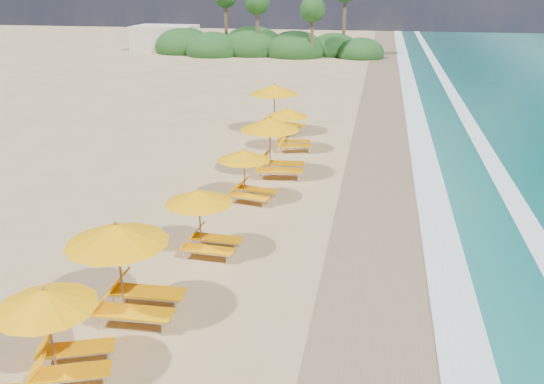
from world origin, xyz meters
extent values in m
plane|color=tan|center=(0.00, 0.00, 0.00)|extent=(160.00, 160.00, 0.00)
cube|color=#8D7454|center=(4.00, 0.00, 0.01)|extent=(4.00, 160.00, 0.01)
cube|color=white|center=(5.50, 0.00, 0.03)|extent=(1.20, 160.00, 0.01)
cube|color=white|center=(8.50, 0.00, 0.02)|extent=(0.80, 160.00, 0.01)
cylinder|color=olive|center=(-2.98, -8.43, 1.00)|extent=(0.05, 0.05, 2.01)
cone|color=#FFA705|center=(-2.98, -8.43, 1.84)|extent=(2.66, 2.66, 0.40)
sphere|color=olive|center=(-2.98, -8.43, 2.06)|extent=(0.07, 0.07, 0.07)
cylinder|color=olive|center=(-2.56, -6.00, 1.20)|extent=(0.06, 0.06, 2.39)
cone|color=#FFA705|center=(-2.56, -6.00, 2.19)|extent=(2.54, 2.54, 0.48)
sphere|color=olive|center=(-2.56, -6.00, 2.46)|extent=(0.09, 0.09, 0.09)
cylinder|color=olive|center=(-1.73, -2.38, 0.99)|extent=(0.05, 0.05, 1.98)
cone|color=#FFA705|center=(-1.73, -2.38, 1.81)|extent=(2.14, 2.14, 0.40)
sphere|color=olive|center=(-1.73, -2.38, 2.03)|extent=(0.07, 0.07, 0.07)
cylinder|color=olive|center=(-1.46, 2.16, 0.96)|extent=(0.05, 0.05, 1.91)
cone|color=#FFA705|center=(-1.46, 2.16, 1.75)|extent=(2.29, 2.29, 0.38)
sphere|color=olive|center=(-1.46, 2.16, 1.96)|extent=(0.07, 0.07, 0.07)
cylinder|color=olive|center=(-1.06, 5.12, 1.22)|extent=(0.06, 0.06, 2.44)
cone|color=#FFA705|center=(-1.06, 5.12, 2.23)|extent=(2.75, 2.75, 0.49)
sphere|color=olive|center=(-1.06, 5.12, 2.51)|extent=(0.09, 0.09, 0.09)
cylinder|color=olive|center=(-0.98, 8.97, 1.02)|extent=(0.05, 0.05, 2.04)
cone|color=#FFA705|center=(-0.98, 8.97, 1.86)|extent=(2.52, 2.52, 0.41)
sphere|color=olive|center=(-0.98, 8.97, 2.09)|extent=(0.07, 0.07, 0.07)
cylinder|color=olive|center=(-2.20, 12.22, 1.29)|extent=(0.06, 0.06, 2.57)
cone|color=#FFA705|center=(-2.20, 12.22, 2.35)|extent=(3.30, 3.30, 0.52)
sphere|color=olive|center=(-2.20, 12.22, 2.64)|extent=(0.09, 0.09, 0.09)
ellipsoid|color=#163D14|center=(-6.00, 45.00, 0.62)|extent=(6.40, 6.40, 4.16)
ellipsoid|color=#163D14|center=(-11.00, 46.00, 0.70)|extent=(7.20, 7.20, 4.68)
ellipsoid|color=#163D14|center=(-15.00, 44.00, 0.58)|extent=(6.00, 6.00, 3.90)
ellipsoid|color=#163D14|center=(-2.00, 47.00, 0.55)|extent=(5.60, 5.60, 3.64)
ellipsoid|color=#163D14|center=(-19.00, 46.00, 0.64)|extent=(6.60, 6.60, 4.29)
ellipsoid|color=#163D14|center=(1.00, 45.00, 0.49)|extent=(5.00, 5.00, 3.25)
cylinder|color=brown|center=(-4.00, 43.00, 2.50)|extent=(0.36, 0.36, 5.00)
sphere|color=#163D14|center=(-4.00, 43.00, 5.00)|extent=(2.60, 2.60, 2.60)
cylinder|color=brown|center=(-10.00, 44.00, 2.80)|extent=(0.36, 0.36, 5.60)
sphere|color=#163D14|center=(-10.00, 44.00, 5.60)|extent=(2.60, 2.60, 2.60)
cylinder|color=brown|center=(-14.00, 46.00, 3.10)|extent=(0.36, 0.36, 6.20)
cylinder|color=brown|center=(-1.00, 47.00, 3.40)|extent=(0.36, 0.36, 6.80)
cube|color=beige|center=(-22.00, 48.00, 1.40)|extent=(7.00, 5.00, 2.80)
camera|label=1|loc=(3.27, -17.14, 7.75)|focal=37.32mm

